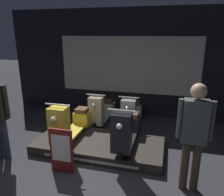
{
  "coord_description": "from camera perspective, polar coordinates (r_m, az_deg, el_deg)",
  "views": [
    {
      "loc": [
        1.24,
        -2.83,
        2.49
      ],
      "look_at": [
        -0.06,
        2.05,
        0.98
      ],
      "focal_mm": 35.0,
      "sensor_mm": 36.0,
      "label": 1
    }
  ],
  "objects": [
    {
      "name": "ground_plane",
      "position": [
        3.97,
        -7.36,
        -22.4
      ],
      "size": [
        30.0,
        30.0,
        0.0
      ],
      "primitive_type": "plane",
      "color": "#2D2D33"
    },
    {
      "name": "shop_wall_back",
      "position": [
        6.72,
        4.2,
        9.0
      ],
      "size": [
        7.73,
        0.09,
        3.2
      ],
      "color": "black",
      "rests_on": "ground_plane"
    },
    {
      "name": "display_platform",
      "position": [
        4.95,
        -3.36,
        -12.16
      ],
      "size": [
        2.78,
        1.27,
        0.21
      ],
      "color": "#2D2823",
      "rests_on": "ground_plane"
    },
    {
      "name": "scooter_display_left",
      "position": [
        4.88,
        -10.83,
        -6.64
      ],
      "size": [
        0.51,
        1.57,
        0.99
      ],
      "color": "black",
      "rests_on": "display_platform"
    },
    {
      "name": "scooter_display_right",
      "position": [
        4.51,
        3.82,
        -8.37
      ],
      "size": [
        0.51,
        1.57,
        0.99
      ],
      "color": "black",
      "rests_on": "display_platform"
    },
    {
      "name": "scooter_backrow_0",
      "position": [
        6.2,
        -2.64,
        -3.33
      ],
      "size": [
        0.51,
        1.57,
        0.99
      ],
      "color": "black",
      "rests_on": "ground_plane"
    },
    {
      "name": "scooter_backrow_1",
      "position": [
        6.02,
        5.16,
        -4.03
      ],
      "size": [
        0.51,
        1.57,
        0.99
      ],
      "color": "black",
      "rests_on": "ground_plane"
    },
    {
      "name": "person_right_browsing",
      "position": [
        3.6,
        20.66,
        -8.13
      ],
      "size": [
        0.53,
        0.23,
        1.8
      ],
      "color": "#473828",
      "rests_on": "ground_plane"
    },
    {
      "name": "price_sign_board",
      "position": [
        4.17,
        -13.05,
        -13.29
      ],
      "size": [
        0.44,
        0.04,
        0.86
      ],
      "color": "maroon",
      "rests_on": "ground_plane"
    }
  ]
}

